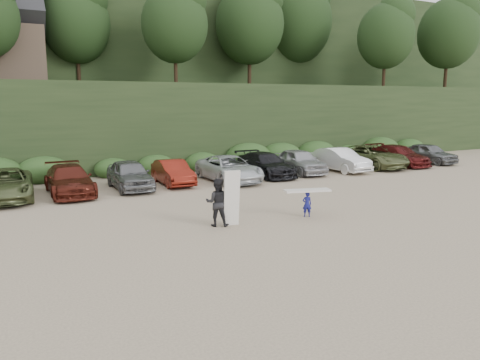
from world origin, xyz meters
TOP-DOWN VIEW (x-y plane):
  - ground at (0.00, 0.00)m, footprint 120.00×120.00m
  - hillside_backdrop at (-0.26, 35.93)m, footprint 90.00×41.50m
  - parked_cars at (0.88, 10.04)m, footprint 37.04×6.15m
  - child_surfer at (-0.18, 0.38)m, footprint 2.00×1.03m
  - adult_surfer at (-4.07, 0.75)m, footprint 1.38×1.05m

SIDE VIEW (x-z plane):
  - ground at x=0.00m, z-range 0.00..0.00m
  - parked_cars at x=0.88m, z-range -0.04..1.58m
  - child_surfer at x=-0.18m, z-range 0.21..1.37m
  - adult_surfer at x=-4.07m, z-range -0.15..2.04m
  - hillside_backdrop at x=-0.26m, z-range -2.78..25.22m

